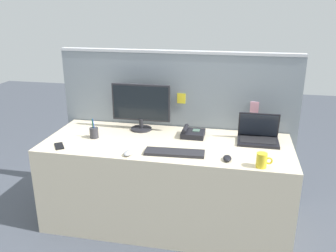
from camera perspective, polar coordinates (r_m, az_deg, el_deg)
ground_plane at (r=3.22m, az=-0.18°, el=-14.82°), size 10.00×10.00×0.00m
desk at (r=3.03m, az=-0.19°, el=-9.05°), size 1.99×0.79×0.73m
cubicle_divider at (r=3.28m, az=1.35°, el=-0.23°), size 2.14×0.08×1.41m
desktop_monitor at (r=3.10m, az=-4.37°, el=3.39°), size 0.52×0.18×0.41m
laptop at (r=2.96m, az=14.31°, el=-1.34°), size 0.32×0.24×0.23m
desk_phone at (r=2.99m, az=3.90°, el=-1.16°), size 0.19×0.19×0.08m
keyboard_main at (r=2.65m, az=1.06°, el=-4.29°), size 0.45×0.15×0.02m
computer_mouse_right_hand at (r=2.57m, az=9.51°, el=-5.13°), size 0.07×0.10×0.03m
computer_mouse_left_hand at (r=2.64m, az=-6.43°, el=-4.35°), size 0.07×0.10×0.03m
pen_cup at (r=3.01m, az=-11.82°, el=-1.06°), size 0.07×0.07×0.17m
cell_phone_black_slab at (r=2.91m, az=-17.10°, el=-3.09°), size 0.13×0.15×0.01m
coffee_mug at (r=2.51m, az=14.89°, el=-5.35°), size 0.11×0.07×0.10m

